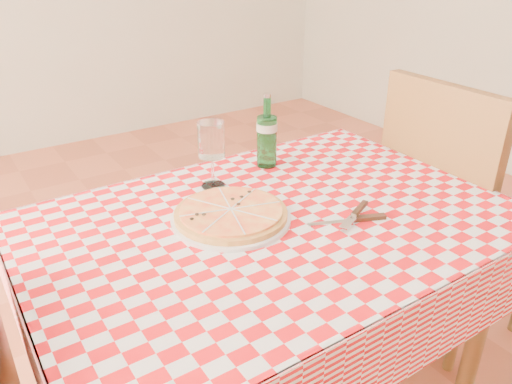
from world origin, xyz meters
TOP-DOWN VIEW (x-y plane):
  - dining_table at (0.00, 0.00)m, footprint 1.20×0.80m
  - tablecloth at (0.00, 0.00)m, footprint 1.30×0.90m
  - chair_near at (0.78, -0.00)m, footprint 0.48×0.48m
  - pizza_plate at (-0.10, 0.06)m, footprint 0.40×0.40m
  - water_bottle at (0.19, 0.31)m, footprint 0.08×0.08m
  - wine_glass at (-0.04, 0.27)m, footprint 0.10×0.10m
  - cutlery at (0.17, -0.13)m, footprint 0.25×0.21m

SIDE VIEW (x-z plane):
  - chair_near at x=0.78m, z-range 0.08..1.11m
  - dining_table at x=0.00m, z-range 0.28..1.03m
  - tablecloth at x=0.00m, z-range 0.75..0.76m
  - cutlery at x=0.17m, z-range 0.76..0.78m
  - pizza_plate at x=-0.10m, z-range 0.76..0.80m
  - wine_glass at x=-0.04m, z-range 0.76..0.96m
  - water_bottle at x=0.19m, z-range 0.76..1.00m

